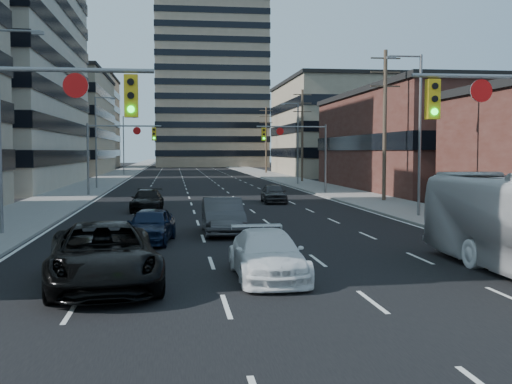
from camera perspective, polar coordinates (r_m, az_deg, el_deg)
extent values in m
cube|color=black|center=(139.14, -6.10, 2.11)|extent=(18.00, 300.00, 0.02)
cube|color=slate|center=(139.37, -10.84, 2.09)|extent=(5.00, 300.00, 0.15)
cube|color=slate|center=(139.86, -1.38, 2.16)|extent=(5.00, 300.00, 0.15)
cube|color=gray|center=(111.14, -18.31, 5.68)|extent=(20.00, 30.00, 16.00)
cube|color=#472119|center=(64.95, 17.29, 4.18)|extent=(20.00, 30.00, 9.00)
cube|color=gray|center=(101.08, 8.80, 5.47)|extent=(22.00, 28.00, 14.00)
cube|color=gray|center=(161.31, -4.15, 12.66)|extent=(26.00, 26.00, 58.00)
cube|color=#ADA089|center=(151.27, -16.93, 5.88)|extent=(24.00, 24.00, 20.00)
cube|color=gray|center=(143.42, 6.81, 4.54)|extent=(22.00, 22.00, 12.00)
cylinder|color=slate|center=(17.59, -19.85, 10.23)|extent=(6.50, 0.12, 0.12)
cube|color=gold|center=(17.15, -11.04, 8.37)|extent=(0.35, 0.28, 1.10)
cylinder|color=black|center=(17.03, -11.09, 9.59)|extent=(0.18, 0.06, 0.18)
cylinder|color=black|center=(17.00, -11.07, 8.41)|extent=(0.18, 0.06, 0.18)
cylinder|color=#0CE526|center=(16.97, -11.06, 7.24)|extent=(0.18, 0.06, 0.18)
cylinder|color=white|center=(17.29, -15.75, 9.09)|extent=(0.64, 0.06, 0.64)
cube|color=gold|center=(18.54, 15.42, 7.95)|extent=(0.35, 0.28, 1.10)
cylinder|color=black|center=(18.43, 15.63, 9.06)|extent=(0.18, 0.06, 0.18)
cylinder|color=black|center=(18.40, 15.62, 7.98)|extent=(0.18, 0.06, 0.18)
cylinder|color=#0CE526|center=(18.37, 15.60, 6.89)|extent=(0.18, 0.06, 0.18)
cylinder|color=white|center=(19.12, 19.38, 8.49)|extent=(0.64, 0.06, 0.64)
cylinder|color=slate|center=(54.51, -14.72, 2.78)|extent=(0.18, 0.18, 6.00)
cylinder|color=slate|center=(54.25, -11.60, 5.78)|extent=(6.00, 0.12, 0.12)
cube|color=gold|center=(54.10, -9.05, 5.13)|extent=(0.35, 0.28, 1.10)
cylinder|color=black|center=(53.95, -9.06, 5.50)|extent=(0.18, 0.06, 0.18)
cylinder|color=black|center=(53.94, -9.05, 5.13)|extent=(0.18, 0.06, 0.18)
cylinder|color=#0CE526|center=(53.93, -9.05, 4.76)|extent=(0.18, 0.06, 0.18)
cylinder|color=white|center=(54.14, -10.54, 5.37)|extent=(0.64, 0.06, 0.64)
cylinder|color=slate|center=(55.61, 6.21, 2.89)|extent=(0.18, 0.18, 6.00)
cylinder|color=slate|center=(55.02, 3.17, 5.82)|extent=(6.00, 0.12, 0.12)
cube|color=gold|center=(54.61, 0.68, 5.16)|extent=(0.35, 0.28, 1.10)
cylinder|color=black|center=(54.47, 0.71, 5.53)|extent=(0.18, 0.06, 0.18)
cylinder|color=black|center=(54.46, 0.71, 5.16)|extent=(0.18, 0.06, 0.18)
cylinder|color=#0CE526|center=(54.45, 0.71, 4.79)|extent=(0.18, 0.06, 0.18)
cylinder|color=white|center=(54.80, 2.14, 5.41)|extent=(0.64, 0.06, 0.64)
cylinder|color=#4C3D2D|center=(47.60, 11.37, 5.73)|extent=(0.28, 0.28, 11.00)
cube|color=#4C3D2D|center=(48.03, 11.45, 11.58)|extent=(2.20, 0.10, 0.10)
cube|color=#4C3D2D|center=(47.90, 11.43, 10.39)|extent=(2.20, 0.10, 0.10)
cube|color=#4C3D2D|center=(47.79, 11.42, 9.20)|extent=(2.20, 0.10, 0.10)
cylinder|color=#4C3D2D|center=(76.61, 4.13, 4.98)|extent=(0.28, 0.28, 11.00)
cube|color=#4C3D2D|center=(76.88, 4.15, 8.63)|extent=(2.20, 0.10, 0.10)
cube|color=#4C3D2D|center=(76.80, 4.15, 7.89)|extent=(2.20, 0.10, 0.10)
cube|color=#4C3D2D|center=(76.73, 4.14, 7.14)|extent=(2.20, 0.10, 0.10)
cylinder|color=#4C3D2D|center=(106.17, 0.90, 4.62)|extent=(0.28, 0.28, 11.00)
cube|color=#4C3D2D|center=(106.37, 0.91, 7.26)|extent=(2.20, 0.10, 0.10)
cube|color=#4C3D2D|center=(106.31, 0.90, 6.72)|extent=(2.20, 0.10, 0.10)
cube|color=#4C3D2D|center=(106.26, 0.90, 6.18)|extent=(2.20, 0.10, 0.10)
cylinder|color=slate|center=(30.24, -20.36, 13.29)|extent=(1.80, 0.10, 0.10)
cube|color=slate|center=(30.06, -18.83, 13.23)|extent=(0.50, 0.22, 0.14)
cylinder|color=slate|center=(64.50, -14.04, 4.24)|extent=(0.16, 0.16, 9.00)
cylinder|color=slate|center=(64.61, -13.30, 8.16)|extent=(1.80, 0.10, 0.10)
cube|color=slate|center=(64.52, -12.59, 8.10)|extent=(0.50, 0.22, 0.14)
cylinder|color=slate|center=(99.35, -11.69, 4.03)|extent=(0.16, 0.16, 9.00)
cylinder|color=slate|center=(99.41, -11.20, 6.57)|extent=(1.80, 0.10, 0.10)
cube|color=slate|center=(99.36, -10.74, 6.53)|extent=(0.50, 0.22, 0.14)
cylinder|color=slate|center=(36.66, 14.36, 4.76)|extent=(0.16, 0.16, 9.00)
cylinder|color=slate|center=(36.69, 13.13, 11.68)|extent=(1.80, 0.10, 0.10)
cube|color=slate|center=(36.41, 11.93, 11.63)|extent=(0.50, 0.22, 0.14)
cylinder|color=slate|center=(70.38, 3.74, 4.28)|extent=(0.16, 0.16, 9.00)
cylinder|color=slate|center=(70.40, 3.03, 7.87)|extent=(1.80, 0.10, 0.10)
cube|color=slate|center=(70.25, 2.39, 7.82)|extent=(0.50, 0.22, 0.14)
imported|color=black|center=(18.08, -13.45, -5.50)|extent=(3.68, 6.62, 1.75)
imported|color=white|center=(18.75, 1.02, -5.62)|extent=(2.02, 4.84, 1.40)
imported|color=black|center=(26.24, -9.36, -2.96)|extent=(2.23, 4.42, 1.44)
imported|color=#3A3A3D|center=(28.79, -2.98, -2.15)|extent=(1.73, 4.93, 1.62)
imported|color=black|center=(40.26, -9.64, -0.74)|extent=(2.07, 4.67, 1.33)
imported|color=#313133|center=(45.98, 1.58, -0.11)|extent=(1.82, 4.16, 1.39)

